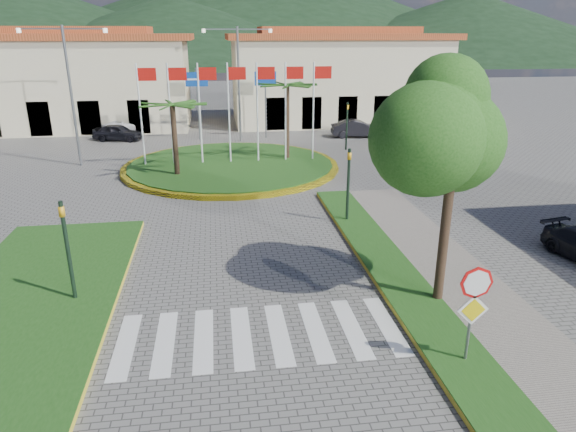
{
  "coord_description": "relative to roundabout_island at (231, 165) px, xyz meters",
  "views": [
    {
      "loc": [
        -0.83,
        -7.8,
        7.63
      ],
      "look_at": [
        1.42,
        8.0,
        1.89
      ],
      "focal_mm": 32.0,
      "sensor_mm": 36.0,
      "label": 1
    }
  ],
  "objects": [
    {
      "name": "street_lamp_west",
      "position": [
        -9.0,
        2.0,
        4.32
      ],
      "size": [
        4.8,
        0.16,
        8.0
      ],
      "color": "slate",
      "rests_on": "ground"
    },
    {
      "name": "deciduous_tree",
      "position": [
        5.5,
        -17.0,
        5.0
      ],
      "size": [
        3.6,
        3.6,
        6.8
      ],
      "color": "black",
      "rests_on": "ground"
    },
    {
      "name": "direction_sign_east",
      "position": [
        3.0,
        8.97,
        3.35
      ],
      "size": [
        1.6,
        0.14,
        5.2
      ],
      "color": "slate",
      "rests_on": "ground"
    },
    {
      "name": "car_dark_b",
      "position": [
        9.94,
        8.25,
        0.48
      ],
      "size": [
        4.06,
        1.73,
        1.3
      ],
      "primitive_type": "imported",
      "rotation": [
        0.0,
        0.0,
        1.48
      ],
      "color": "black",
      "rests_on": "ground"
    },
    {
      "name": "hill_far_mid",
      "position": [
        15.0,
        138.0,
        14.82
      ],
      "size": [
        180.0,
        180.0,
        30.0
      ],
      "primitive_type": "cone",
      "color": "black",
      "rests_on": "ground"
    },
    {
      "name": "hill_near_back",
      "position": [
        -10.0,
        108.0,
        7.82
      ],
      "size": [
        110.0,
        110.0,
        16.0
      ],
      "primitive_type": "cone",
      "color": "black",
      "rests_on": "ground"
    },
    {
      "name": "sidewalk_right",
      "position": [
        6.0,
        -20.0,
        -0.1
      ],
      "size": [
        4.0,
        28.0,
        0.15
      ],
      "primitive_type": "cube",
      "color": "gray",
      "rests_on": "ground"
    },
    {
      "name": "hill_far_east",
      "position": [
        70.0,
        113.0,
        8.82
      ],
      "size": [
        120.0,
        120.0,
        18.0
      ],
      "primitive_type": "cone",
      "color": "black",
      "rests_on": "ground"
    },
    {
      "name": "median_left",
      "position": [
        -6.5,
        -16.0,
        -0.09
      ],
      "size": [
        5.0,
        14.0,
        0.18
      ],
      "primitive_type": "cube",
      "color": "#1E4B15",
      "rests_on": "ground"
    },
    {
      "name": "traffic_light_left",
      "position": [
        -5.2,
        -15.5,
        1.77
      ],
      "size": [
        0.15,
        0.18,
        3.2
      ],
      "color": "black",
      "rests_on": "ground"
    },
    {
      "name": "traffic_light_far",
      "position": [
        8.0,
        4.0,
        1.77
      ],
      "size": [
        0.18,
        0.15,
        3.2
      ],
      "color": "black",
      "rests_on": "ground"
    },
    {
      "name": "building_left",
      "position": [
        -14.0,
        16.0,
        3.73
      ],
      "size": [
        23.32,
        9.54,
        8.05
      ],
      "color": "beige",
      "rests_on": "ground"
    },
    {
      "name": "car_dark_a",
      "position": [
        -8.0,
        9.46,
        0.43
      ],
      "size": [
        3.83,
        2.31,
        1.22
      ],
      "primitive_type": "imported",
      "rotation": [
        0.0,
        0.0,
        1.31
      ],
      "color": "black",
      "rests_on": "ground"
    },
    {
      "name": "building_right",
      "position": [
        10.0,
        16.0,
        3.73
      ],
      "size": [
        19.08,
        9.54,
        8.05
      ],
      "color": "beige",
      "rests_on": "ground"
    },
    {
      "name": "crosswalk",
      "position": [
        -0.0,
        -18.0,
        -0.17
      ],
      "size": [
        8.0,
        3.0,
        0.01
      ],
      "primitive_type": "cube",
      "color": "silver",
      "rests_on": "ground"
    },
    {
      "name": "direction_sign_west",
      "position": [
        -2.0,
        8.97,
        3.35
      ],
      "size": [
        1.6,
        0.14,
        5.2
      ],
      "color": "slate",
      "rests_on": "ground"
    },
    {
      "name": "street_lamp_centre",
      "position": [
        1.0,
        8.0,
        4.32
      ],
      "size": [
        4.8,
        0.16,
        8.0
      ],
      "color": "slate",
      "rests_on": "ground"
    },
    {
      "name": "traffic_light_right",
      "position": [
        4.5,
        -10.0,
        1.77
      ],
      "size": [
        0.15,
        0.18,
        3.2
      ],
      "color": "black",
      "rests_on": "ground"
    },
    {
      "name": "stop_sign",
      "position": [
        4.9,
        -20.04,
        1.61
      ],
      "size": [
        0.8,
        0.11,
        2.65
      ],
      "color": "slate",
      "rests_on": "ground"
    },
    {
      "name": "verge_right",
      "position": [
        4.8,
        -20.0,
        -0.09
      ],
      "size": [
        1.6,
        28.0,
        0.18
      ],
      "primitive_type": "cube",
      "color": "#1E4B15",
      "rests_on": "ground"
    },
    {
      "name": "roundabout_island",
      "position": [
        0.0,
        0.0,
        0.0
      ],
      "size": [
        12.7,
        12.7,
        6.0
      ],
      "color": "yellow",
      "rests_on": "ground"
    },
    {
      "name": "white_van",
      "position": [
        -7.34,
        12.47,
        0.48
      ],
      "size": [
        5.17,
        3.51,
        1.31
      ],
      "primitive_type": "imported",
      "rotation": [
        0.0,
        0.0,
        1.88
      ],
      "color": "silver",
      "rests_on": "ground"
    }
  ]
}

